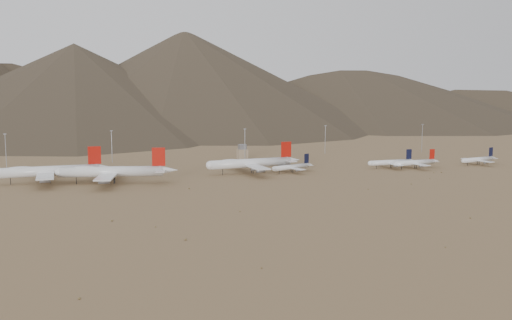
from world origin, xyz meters
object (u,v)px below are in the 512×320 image
object	(u,v)px
widebody_centre	(113,171)
control_tower	(242,152)
widebody_east	(251,163)
narrowbody_b	(392,162)
widebody_west	(48,171)
narrowbody_a	(292,167)

from	to	relation	value
widebody_centre	control_tower	size ratio (longest dim) A/B	6.18
widebody_east	narrowbody_b	distance (m)	107.04
widebody_west	widebody_east	xyz separation A→B (m)	(133.01, 0.69, -0.36)
widebody_west	widebody_centre	xyz separation A→B (m)	(38.29, -14.85, 0.07)
control_tower	widebody_centre	bearing A→B (deg)	-139.39
narrowbody_b	control_tower	size ratio (longest dim) A/B	3.42
widebody_east	narrowbody_a	xyz separation A→B (m)	(28.67, -5.29, -3.26)
widebody_centre	narrowbody_b	size ratio (longest dim) A/B	1.81
widebody_east	narrowbody_b	size ratio (longest dim) A/B	1.73
widebody_west	narrowbody_b	bearing A→B (deg)	-3.26
widebody_west	widebody_centre	bearing A→B (deg)	-22.94
narrowbody_a	widebody_centre	bearing A→B (deg)	164.91
widebody_east	control_tower	bearing A→B (deg)	73.32
widebody_east	narrowbody_a	size ratio (longest dim) A/B	1.98
widebody_west	narrowbody_b	xyz separation A→B (m)	(239.78, -6.37, -3.23)
narrowbody_a	control_tower	xyz separation A→B (m)	(-12.13, 85.16, 1.31)
narrowbody_a	control_tower	world-z (taller)	narrowbody_a
widebody_centre	control_tower	xyz separation A→B (m)	(111.26, 95.41, -2.38)
widebody_west	widebody_east	distance (m)	133.01
widebody_centre	widebody_east	xyz separation A→B (m)	(94.72, 15.54, -0.43)
widebody_west	widebody_centre	size ratio (longest dim) A/B	1.01
widebody_west	control_tower	world-z (taller)	widebody_west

